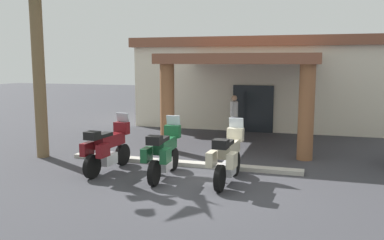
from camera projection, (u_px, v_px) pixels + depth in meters
name	position (u px, v px, depth m)	size (l,w,h in m)	color
ground_plane	(205.00, 182.00, 10.64)	(80.00, 80.00, 0.00)	#38383D
motel_building	(261.00, 81.00, 20.26)	(11.97, 10.81, 4.25)	silver
motorcycle_maroon	(107.00, 148.00, 11.55)	(0.73, 2.21, 1.61)	black
motorcycle_green	(164.00, 153.00, 10.93)	(0.71, 2.21, 1.61)	black
motorcycle_cream	(228.00, 157.00, 10.45)	(0.72, 2.21, 1.61)	black
pedestrian	(234.00, 113.00, 16.73)	(0.32, 0.52, 1.77)	#3F334C
palm_tree_roadside	(37.00, 28.00, 12.85)	(2.01, 2.04, 6.26)	brown
curb_strip	(181.00, 163.00, 12.37)	(7.29, 0.36, 0.12)	#ADA89E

